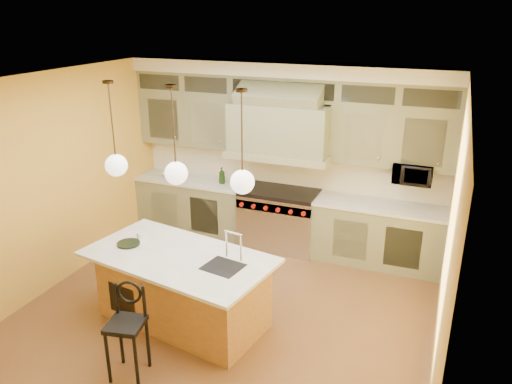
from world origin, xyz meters
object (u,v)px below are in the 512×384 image
at_px(range, 279,218).
at_px(counter_stool, 127,326).
at_px(microwave, 413,173).
at_px(kitchen_island, 183,287).

distance_m(range, counter_stool, 3.46).
bearing_deg(range, counter_stool, -97.60).
bearing_deg(microwave, range, -176.88).
bearing_deg(microwave, kitchen_island, -133.14).
height_order(kitchen_island, counter_stool, kitchen_island).
bearing_deg(counter_stool, range, 71.35).
distance_m(kitchen_island, microwave, 3.57).
relative_size(range, kitchen_island, 0.50).
height_order(kitchen_island, microwave, microwave).
distance_m(range, microwave, 2.18).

